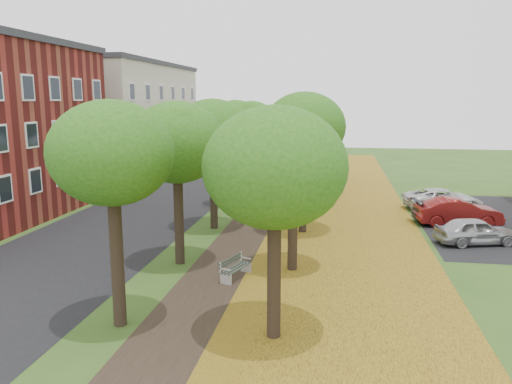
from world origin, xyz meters
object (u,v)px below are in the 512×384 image
at_px(bench, 235,268).
at_px(car_red, 458,212).
at_px(car_silver, 476,231).
at_px(car_grey, 456,211).
at_px(car_white, 443,199).

height_order(bench, car_red, car_red).
xyz_separation_m(car_silver, car_grey, (0.00, 4.19, 0.04)).
height_order(bench, car_grey, car_grey).
bearing_deg(car_white, bench, 133.50).
distance_m(car_red, car_white, 4.05).
xyz_separation_m(bench, car_red, (10.52, 10.19, 0.33)).
bearing_deg(car_white, car_grey, 169.95).
bearing_deg(car_silver, bench, 105.85).
relative_size(car_grey, car_white, 1.00).
distance_m(bench, car_grey, 14.97).
bearing_deg(car_red, car_grey, -7.20).
xyz_separation_m(car_grey, car_white, (0.00, 3.58, -0.03)).
bearing_deg(car_grey, car_silver, 172.17).
relative_size(car_silver, car_white, 0.80).
height_order(car_silver, car_grey, car_grey).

